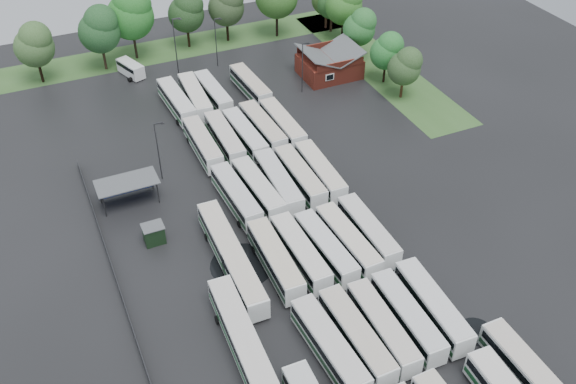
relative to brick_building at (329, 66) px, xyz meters
name	(u,v)px	position (x,y,z in m)	size (l,w,h in m)	color
ground	(314,269)	(-24.00, -42.77, -1.87)	(160.00, 160.00, 0.00)	black
brick_building	(329,66)	(0.00, 0.00, 0.00)	(10.07, 8.60, 5.39)	maroon
wash_shed	(126,183)	(-41.20, -20.74, 1.12)	(8.20, 4.20, 3.58)	#2D2D30
utility_hut	(154,234)	(-40.20, -30.17, -0.55)	(2.70, 2.20, 2.62)	black
grass_strip_north	(176,48)	(-22.00, 22.03, -1.86)	(80.00, 10.00, 0.01)	#335925
grass_strip_east	(377,64)	(10.00, 0.03, -1.86)	(10.00, 50.00, 0.01)	#335925
west_fence	(115,276)	(-46.20, -34.77, -1.27)	(0.10, 50.00, 1.20)	#2D2D30
bus_r1c0	(329,347)	(-28.35, -55.22, 0.05)	(3.21, 12.60, 3.48)	silver
bus_r1c1	(356,336)	(-25.15, -55.11, 0.04)	(2.85, 12.46, 3.46)	silver
bus_r1c2	(382,327)	(-22.03, -55.21, -0.03)	(2.84, 12.05, 3.34)	silver
bus_r1c3	(407,317)	(-18.82, -55.04, -0.02)	(2.83, 12.09, 3.35)	silver
bus_r1c4	(432,306)	(-15.52, -54.94, 0.04)	(3.19, 12.57, 3.47)	silver
bus_r2c0	(275,260)	(-28.36, -41.25, 0.04)	(2.95, 12.52, 3.47)	silver
bus_r2c1	(300,253)	(-25.14, -41.32, 0.01)	(2.74, 12.26, 3.40)	silver
bus_r2c2	(326,248)	(-21.97, -41.83, -0.04)	(3.08, 12.05, 3.33)	silver
bus_r2c3	(348,241)	(-18.97, -41.89, 0.00)	(3.03, 12.29, 3.40)	silver
bus_r2c4	(368,231)	(-15.76, -41.25, -0.03)	(2.64, 12.03, 3.34)	silver
bus_r3c0	(236,196)	(-28.32, -28.02, 0.01)	(3.05, 12.32, 3.41)	silver
bus_r3c1	(258,189)	(-25.12, -27.88, 0.01)	(3.14, 12.36, 3.41)	silver
bus_r3c2	(278,183)	(-22.09, -27.72, 0.07)	(3.18, 12.72, 3.51)	silver
bus_r3c3	(300,177)	(-18.77, -27.63, 0.02)	(2.67, 12.31, 3.42)	silver
bus_r3c4	(320,172)	(-15.72, -27.76, 0.02)	(2.95, 12.36, 3.42)	silver
bus_r4c0	(203,144)	(-28.50, -14.45, -0.01)	(2.67, 12.14, 3.38)	silver
bus_r4c1	(225,138)	(-25.03, -14.36, 0.01)	(2.84, 12.33, 3.42)	silver
bus_r4c2	(245,135)	(-21.90, -14.68, 0.00)	(2.98, 12.27, 3.39)	silver
bus_r4c3	(263,128)	(-18.72, -14.02, 0.04)	(3.08, 12.57, 3.47)	silver
bus_r4c4	(282,125)	(-15.57, -14.45, 0.03)	(2.76, 12.41, 3.45)	silver
bus_r5c0	(177,101)	(-28.51, -0.90, 0.03)	(3.16, 12.49, 3.45)	silver
bus_r5c1	(195,97)	(-25.33, -0.97, 0.08)	(3.32, 12.80, 3.53)	silver
bus_r5c2	(213,93)	(-22.13, -0.63, -0.03)	(2.96, 12.05, 3.33)	silver
bus_r5c4	(250,86)	(-15.50, -0.84, -0.03)	(3.16, 12.11, 3.34)	silver
artic_bus_west_b	(231,257)	(-32.98, -38.69, 0.06)	(3.06, 18.78, 3.47)	silver
artic_bus_west_c	(247,349)	(-36.22, -51.97, 0.06)	(3.37, 18.84, 3.48)	silver
minibus	(131,68)	(-32.49, 14.48, -0.43)	(4.03, 6.32, 2.59)	white
tree_north_0	(35,44)	(-47.18, 18.54, 5.37)	(6.80, 6.80, 11.26)	black
tree_north_1	(100,29)	(-35.94, 18.80, 6.00)	(7.38, 7.38, 12.22)	#342519
tree_north_2	(131,12)	(-29.75, 20.81, 7.20)	(8.51, 8.51, 14.09)	black
tree_north_3	(187,11)	(-19.29, 21.36, 5.38)	(6.81, 6.81, 11.27)	black
tree_north_4	(227,5)	(-11.47, 20.84, 5.52)	(6.94, 6.94, 11.49)	black
tree_east_0	(406,66)	(7.74, -12.16, 4.06)	(5.56, 5.56, 9.21)	#3C2514
tree_east_1	(388,50)	(7.84, -6.26, 4.20)	(5.69, 5.69, 9.42)	black
tree_east_2	(360,27)	(8.00, 3.58, 4.49)	(5.96, 5.96, 9.88)	#3C2E20
tree_east_3	(345,3)	(9.23, 11.88, 5.76)	(7.15, 7.15, 11.85)	black
tree_east_4	(333,1)	(9.01, 16.28, 4.52)	(6.00, 6.00, 9.93)	black
lamp_post_ne	(303,64)	(-6.93, -3.53, 3.41)	(1.40, 0.27, 9.09)	#2D2D30
lamp_post_nw	(158,147)	(-35.68, -17.70, 3.50)	(1.42, 0.28, 9.24)	#2D2D30
lamp_post_back_w	(176,43)	(-24.65, 10.84, 4.42)	(1.67, 0.32, 10.83)	#2D2D30
lamp_post_back_e	(216,39)	(-16.98, 11.69, 3.43)	(1.41, 0.27, 9.12)	#2D2D30
puddle_1	(485,373)	(-14.56, -63.38, -1.86)	(2.84, 2.84, 0.01)	black
puddle_2	(242,265)	(-31.69, -38.66, -1.86)	(7.82, 7.82, 0.01)	black
puddle_3	(333,270)	(-21.97, -43.96, -1.86)	(4.18, 4.18, 0.01)	black
puddle_4	(476,331)	(-12.05, -58.66, -1.86)	(3.95, 3.95, 0.01)	black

